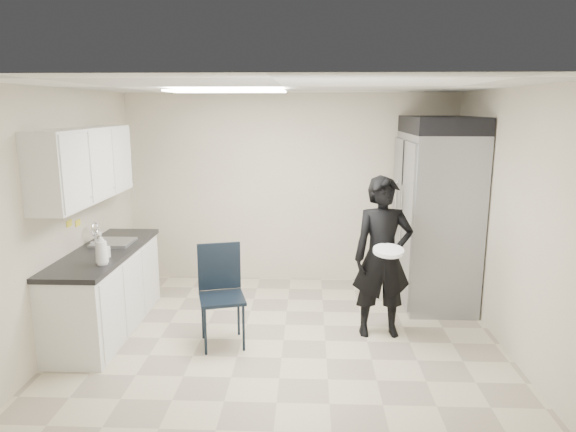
{
  "coord_description": "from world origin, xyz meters",
  "views": [
    {
      "loc": [
        0.25,
        -5.01,
        2.41
      ],
      "look_at": [
        0.04,
        0.2,
        1.3
      ],
      "focal_mm": 32.0,
      "sensor_mm": 36.0,
      "label": 1
    }
  ],
  "objects_px": {
    "man_tuxedo": "(382,257)",
    "lower_counter": "(106,292)",
    "commercial_fridge": "(436,219)",
    "folding_chair": "(222,298)"
  },
  "relations": [
    {
      "from": "commercial_fridge",
      "to": "lower_counter",
      "type": "bearing_deg",
      "value": -164.12
    },
    {
      "from": "man_tuxedo",
      "to": "lower_counter",
      "type": "bearing_deg",
      "value": 175.43
    },
    {
      "from": "folding_chair",
      "to": "man_tuxedo",
      "type": "height_order",
      "value": "man_tuxedo"
    },
    {
      "from": "man_tuxedo",
      "to": "folding_chair",
      "type": "bearing_deg",
      "value": -173.55
    },
    {
      "from": "lower_counter",
      "to": "man_tuxedo",
      "type": "bearing_deg",
      "value": 0.18
    },
    {
      "from": "lower_counter",
      "to": "commercial_fridge",
      "type": "xyz_separation_m",
      "value": [
        3.78,
        1.07,
        0.62
      ]
    },
    {
      "from": "commercial_fridge",
      "to": "man_tuxedo",
      "type": "height_order",
      "value": "commercial_fridge"
    },
    {
      "from": "lower_counter",
      "to": "folding_chair",
      "type": "height_order",
      "value": "folding_chair"
    },
    {
      "from": "lower_counter",
      "to": "man_tuxedo",
      "type": "relative_size",
      "value": 1.11
    },
    {
      "from": "lower_counter",
      "to": "folding_chair",
      "type": "distance_m",
      "value": 1.37
    }
  ]
}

